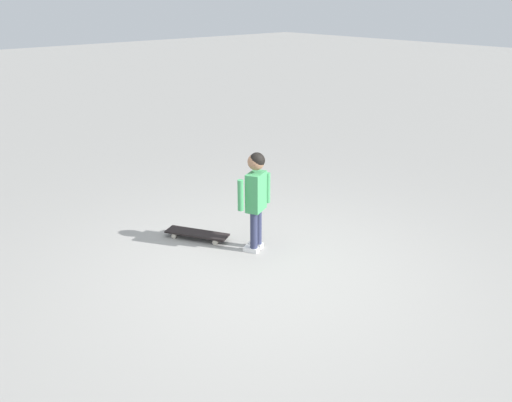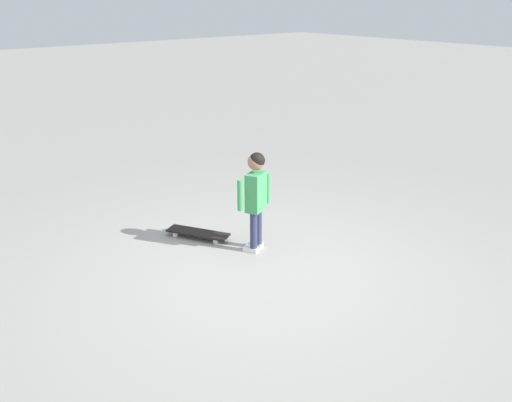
{
  "view_description": "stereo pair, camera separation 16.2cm",
  "coord_description": "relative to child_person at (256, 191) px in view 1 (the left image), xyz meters",
  "views": [
    {
      "loc": [
        3.12,
        3.39,
        2.52
      ],
      "look_at": [
        -0.3,
        -0.45,
        0.55
      ],
      "focal_mm": 38.09,
      "sensor_mm": 36.0,
      "label": 1
    },
    {
      "loc": [
        3.0,
        3.5,
        2.52
      ],
      "look_at": [
        -0.3,
        -0.45,
        0.55
      ],
      "focal_mm": 38.09,
      "sensor_mm": 36.0,
      "label": 2
    }
  ],
  "objects": [
    {
      "name": "skateboard",
      "position": [
        0.29,
        -0.64,
        -0.6
      ],
      "size": [
        0.5,
        0.71,
        0.07
      ],
      "color": "black",
      "rests_on": "ground"
    },
    {
      "name": "ground_plane",
      "position": [
        0.3,
        0.45,
        -0.66
      ],
      "size": [
        50.0,
        50.0,
        0.0
      ],
      "primitive_type": "plane",
      "color": "gray"
    },
    {
      "name": "child_person",
      "position": [
        0.0,
        0.0,
        0.0
      ],
      "size": [
        0.41,
        0.25,
        1.06
      ],
      "color": "#2D3351",
      "rests_on": "ground"
    }
  ]
}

